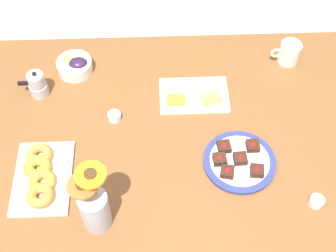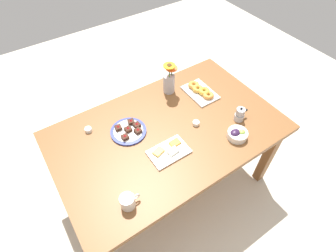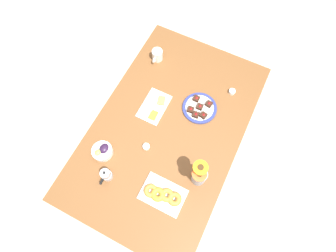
% 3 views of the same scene
% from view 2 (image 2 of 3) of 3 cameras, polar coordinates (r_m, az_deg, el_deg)
% --- Properties ---
extents(ground_plane, '(6.00, 6.00, 0.00)m').
position_cam_2_polar(ground_plane, '(2.45, -0.00, -12.04)').
color(ground_plane, beige).
extents(dining_table, '(1.60, 1.00, 0.74)m').
position_cam_2_polar(dining_table, '(1.91, -0.00, -2.47)').
color(dining_table, brown).
rests_on(dining_table, ground_plane).
extents(coffee_mug, '(0.12, 0.08, 0.09)m').
position_cam_2_polar(coffee_mug, '(1.52, -8.74, -15.92)').
color(coffee_mug, white).
rests_on(coffee_mug, dining_table).
extents(grape_bowl, '(0.14, 0.14, 0.07)m').
position_cam_2_polar(grape_bowl, '(1.84, 14.82, -1.74)').
color(grape_bowl, white).
rests_on(grape_bowl, dining_table).
extents(cheese_platter, '(0.26, 0.17, 0.03)m').
position_cam_2_polar(cheese_platter, '(1.72, 0.15, -5.51)').
color(cheese_platter, white).
rests_on(cheese_platter, dining_table).
extents(croissant_platter, '(0.19, 0.28, 0.05)m').
position_cam_2_polar(croissant_platter, '(2.11, 7.09, 7.58)').
color(croissant_platter, white).
rests_on(croissant_platter, dining_table).
extents(jam_cup_honey, '(0.05, 0.05, 0.03)m').
position_cam_2_polar(jam_cup_honey, '(1.91, -16.96, -0.75)').
color(jam_cup_honey, white).
rests_on(jam_cup_honey, dining_table).
extents(jam_cup_berry, '(0.05, 0.05, 0.03)m').
position_cam_2_polar(jam_cup_berry, '(1.87, 6.11, 0.65)').
color(jam_cup_berry, white).
rests_on(jam_cup_berry, dining_table).
extents(dessert_plate, '(0.25, 0.25, 0.05)m').
position_cam_2_polar(dessert_plate, '(1.84, -8.56, -1.02)').
color(dessert_plate, navy).
rests_on(dessert_plate, dining_table).
extents(flower_vase, '(0.12, 0.11, 0.27)m').
position_cam_2_polar(flower_vase, '(2.07, 0.24, 9.60)').
color(flower_vase, '#B2B2BC').
rests_on(flower_vase, dining_table).
extents(moka_pot, '(0.11, 0.07, 0.12)m').
position_cam_2_polar(moka_pot, '(1.94, 15.34, 2.42)').
color(moka_pot, '#B7B7BC').
rests_on(moka_pot, dining_table).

